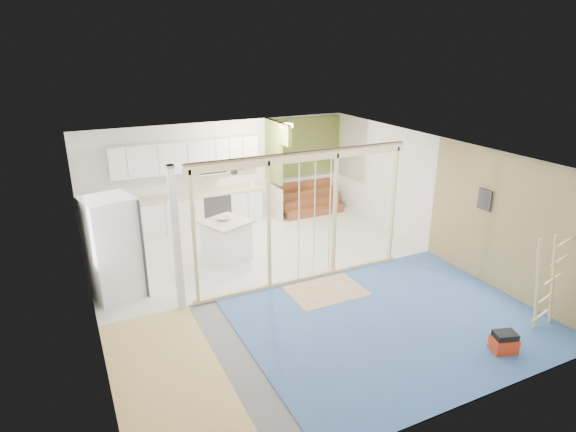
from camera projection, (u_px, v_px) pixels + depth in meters
name	position (u px, v px, depth m)	size (l,w,h in m)	color
room	(289.00, 221.00, 8.94)	(7.01, 8.01, 2.61)	slate
floor_overlays	(291.00, 281.00, 9.46)	(7.00, 8.00, 0.03)	silver
stud_frame	(275.00, 208.00, 8.72)	(4.66, 0.14, 2.60)	#D2C380
base_cabinets	(166.00, 220.00, 11.41)	(4.45, 2.24, 0.93)	white
upper_cabinets	(189.00, 157.00, 11.65)	(3.60, 0.41, 0.85)	white
green_partition	(297.00, 180.00, 13.00)	(2.25, 1.51, 2.60)	olive
pot_rack	(237.00, 165.00, 10.18)	(0.52, 0.52, 0.72)	black
sheathing_panel	(510.00, 227.00, 8.67)	(0.02, 4.00, 2.60)	tan
electrical_panel	(485.00, 200.00, 9.04)	(0.04, 0.30, 0.40)	#353439
ceiling_light	(286.00, 126.00, 11.63)	(0.32, 0.32, 0.08)	#FFEABF
fridge	(113.00, 248.00, 8.64)	(1.01, 0.97, 1.91)	white
island	(227.00, 240.00, 10.34)	(1.15, 1.15, 0.87)	white
bowl	(224.00, 218.00, 10.26)	(0.28, 0.28, 0.07)	silver
soap_bottle_a	(122.00, 197.00, 11.06)	(0.11, 0.11, 0.29)	silver
soap_bottle_b	(252.00, 183.00, 12.36)	(0.10, 0.10, 0.21)	white
toolbox	(504.00, 343.00, 7.26)	(0.43, 0.37, 0.34)	#B73010
ladder	(547.00, 282.00, 7.65)	(0.89, 0.07, 1.65)	beige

